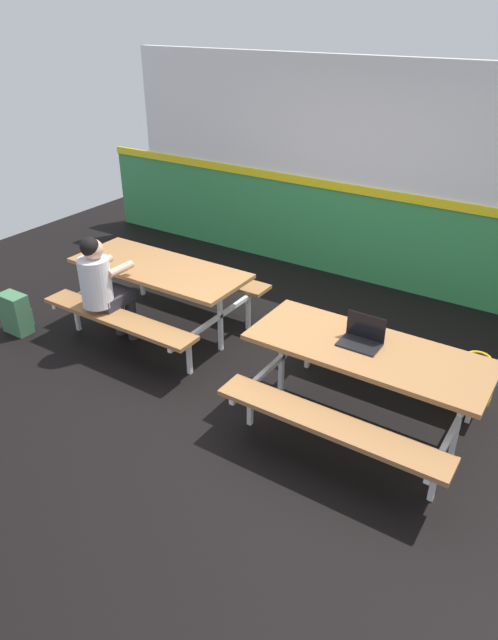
# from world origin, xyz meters

# --- Properties ---
(ground_plane) EXTENTS (10.00, 10.00, 0.02)m
(ground_plane) POSITION_xyz_m (0.00, 0.00, -0.01)
(ground_plane) COLOR black
(accent_backdrop) EXTENTS (8.00, 0.14, 2.60)m
(accent_backdrop) POSITION_xyz_m (0.00, 2.57, 1.25)
(accent_backdrop) COLOR #338C4C
(accent_backdrop) RESTS_ON ground
(picnic_table_left) EXTENTS (1.88, 1.56, 0.74)m
(picnic_table_left) POSITION_xyz_m (-1.20, 0.19, 0.57)
(picnic_table_left) COLOR #9E6B3D
(picnic_table_left) RESTS_ON ground
(picnic_table_right) EXTENTS (1.88, 1.56, 0.74)m
(picnic_table_right) POSITION_xyz_m (1.20, -0.12, 0.57)
(picnic_table_right) COLOR #9E6B3D
(picnic_table_right) RESTS_ON ground
(student_nearer) EXTENTS (0.36, 0.53, 1.21)m
(student_nearer) POSITION_xyz_m (-1.44, -0.37, 0.71)
(student_nearer) COLOR #2D2D38
(student_nearer) RESTS_ON ground
(laptop_dark) EXTENTS (0.32, 0.22, 0.22)m
(laptop_dark) POSITION_xyz_m (1.13, -0.08, 0.79)
(laptop_dark) COLOR black
(laptop_dark) RESTS_ON picnic_table_right
(backpack_dark) EXTENTS (0.30, 0.22, 0.44)m
(backpack_dark) POSITION_xyz_m (-2.47, -0.69, 0.22)
(backpack_dark) COLOR #3F724C
(backpack_dark) RESTS_ON ground
(tote_bag_bright) EXTENTS (0.34, 0.21, 0.43)m
(tote_bag_bright) POSITION_xyz_m (1.89, 0.75, 0.19)
(tote_bag_bright) COLOR yellow
(tote_bag_bright) RESTS_ON ground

